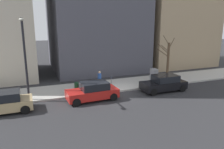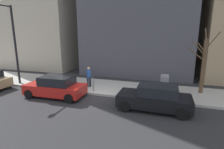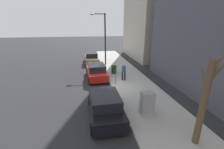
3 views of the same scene
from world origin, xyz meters
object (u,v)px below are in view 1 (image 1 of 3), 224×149
parked_car_tan (2,103)px  streetlamp (25,53)px  parked_car_black (164,83)px  pedestrian_near_meter (99,79)px  parked_car_red (93,91)px  parking_meter (111,81)px  bare_tree (168,58)px  utility_box (154,76)px  trash_bin (78,87)px

parked_car_tan → streetlamp: size_ratio=0.65×
parked_car_black → pedestrian_near_meter: bearing=65.0°
parked_car_tan → streetlamp: streetlamp is taller
parked_car_red → streetlamp: bearing=72.3°
parked_car_tan → pedestrian_near_meter: size_ratio=2.54×
parking_meter → bare_tree: bare_tree is taller
parked_car_black → pedestrian_near_meter: size_ratio=2.53×
parked_car_tan → pedestrian_near_meter: pedestrian_near_meter is taller
parked_car_red → utility_box: 7.71m
bare_tree → trash_bin: bearing=99.3°
parked_car_black → parked_car_red: same height
utility_box → streetlamp: 12.73m
parked_car_red → parking_meter: (1.54, -2.24, 0.24)m
parking_meter → streetlamp: streetlamp is taller
utility_box → pedestrian_near_meter: 5.93m
parked_car_red → pedestrian_near_meter: (2.50, -1.41, 0.35)m
parked_car_tan → bare_tree: 17.17m
parked_car_red → streetlamp: size_ratio=0.66×
streetlamp → trash_bin: bearing=-81.5°
parked_car_tan → bare_tree: bare_tree is taller
parked_car_tan → bare_tree: bearing=-77.1°
parked_car_red → trash_bin: bearing=20.5°
pedestrian_near_meter → bare_tree: bearing=-53.5°
parked_car_red → parking_meter: bearing=-57.7°
parking_meter → streetlamp: bearing=91.3°
streetlamp → parked_car_tan: bearing=130.2°
bare_tree → trash_bin: (-1.76, 10.73, -1.71)m
utility_box → bare_tree: bearing=-62.1°
bare_tree → pedestrian_near_meter: bare_tree is taller
parked_car_tan → utility_box: bearing=-80.1°
parked_car_red → parked_car_tan: size_ratio=1.01×
parked_car_tan → bare_tree: (3.89, -16.64, 1.58)m
parked_car_black → pedestrian_near_meter: 6.06m
bare_tree → pedestrian_near_meter: (-1.25, 8.49, -1.23)m
parked_car_tan → parking_meter: bearing=-79.7°
parked_car_tan → trash_bin: 6.29m
utility_box → parked_car_tan: bearing=100.2°
parking_meter → utility_box: (0.85, -5.09, -0.13)m
parked_car_black → bare_tree: (3.83, -3.02, 1.58)m
parked_car_tan → pedestrian_near_meter: bearing=-72.4°
parking_meter → parked_car_tan: bearing=100.6°
parked_car_red → utility_box: bearing=-74.2°
pedestrian_near_meter → trash_bin: bearing=130.9°
streetlamp → trash_bin: streetlamp is taller
parked_car_red → bare_tree: bare_tree is taller
streetlamp → parked_car_black: bearing=-97.0°
parked_car_black → parked_car_tan: 13.63m
parked_car_red → trash_bin: size_ratio=4.74×
parked_car_red → streetlamp: 6.10m
bare_tree → trash_bin: bare_tree is taller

